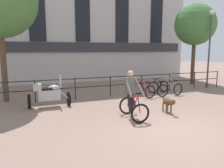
% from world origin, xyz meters
% --- Properties ---
extents(ground_plane, '(60.00, 60.00, 0.00)m').
position_xyz_m(ground_plane, '(0.00, 0.00, 0.00)').
color(ground_plane, '#8E7060').
extents(canal_railing, '(15.05, 0.05, 1.05)m').
position_xyz_m(canal_railing, '(-0.00, 5.20, 0.71)').
color(canal_railing, black).
rests_on(canal_railing, ground_plane).
extents(building_facade, '(18.00, 0.72, 11.07)m').
position_xyz_m(building_facade, '(0.00, 10.99, 5.51)').
color(building_facade, beige).
rests_on(building_facade, ground_plane).
extents(cyclist_with_bike, '(0.75, 1.21, 1.70)m').
position_xyz_m(cyclist_with_bike, '(-0.61, 1.53, 0.76)').
color(cyclist_with_bike, black).
rests_on(cyclist_with_bike, ground_plane).
extents(dog, '(0.29, 0.94, 0.61)m').
position_xyz_m(dog, '(0.96, 1.51, 0.42)').
color(dog, brown).
rests_on(dog, ground_plane).
extents(parked_motorcycle, '(1.78, 0.68, 1.35)m').
position_xyz_m(parked_motorcycle, '(-3.24, 4.15, 0.56)').
color(parked_motorcycle, black).
rests_on(parked_motorcycle, ground_plane).
extents(parked_bicycle_near_lamp, '(0.72, 1.15, 0.86)m').
position_xyz_m(parked_bicycle_near_lamp, '(1.67, 4.54, 0.36)').
color(parked_bicycle_near_lamp, black).
rests_on(parked_bicycle_near_lamp, ground_plane).
extents(parked_bicycle_mid_left, '(0.77, 1.17, 0.86)m').
position_xyz_m(parked_bicycle_mid_left, '(2.51, 4.54, 0.36)').
color(parked_bicycle_mid_left, black).
rests_on(parked_bicycle_mid_left, ground_plane).
extents(parked_bicycle_mid_right, '(0.82, 1.20, 0.86)m').
position_xyz_m(parked_bicycle_mid_right, '(3.36, 4.54, 0.36)').
color(parked_bicycle_mid_right, black).
rests_on(parked_bicycle_mid_right, ground_plane).
extents(street_lamp, '(0.28, 0.28, 4.83)m').
position_xyz_m(street_lamp, '(6.80, 5.33, 2.69)').
color(street_lamp, '#424247').
rests_on(street_lamp, ground_plane).
extents(tree_canalside_right, '(2.82, 2.82, 5.54)m').
position_xyz_m(tree_canalside_right, '(6.96, 6.88, 4.11)').
color(tree_canalside_right, brown).
rests_on(tree_canalside_right, ground_plane).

